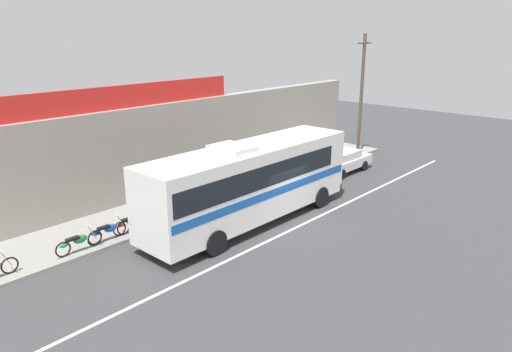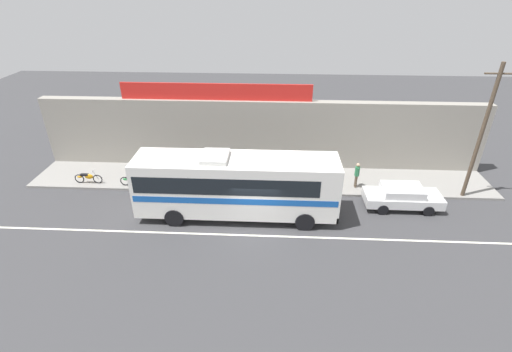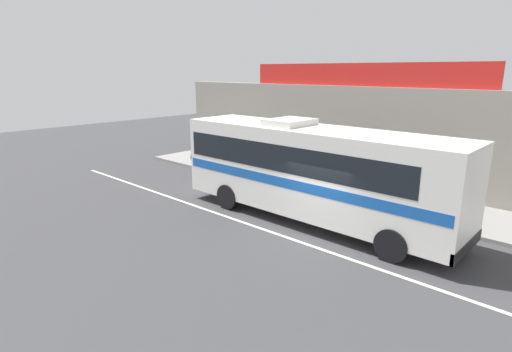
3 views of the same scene
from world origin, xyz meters
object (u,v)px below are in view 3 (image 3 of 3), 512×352
(motorcycle_blue, at_px, (200,157))
(motorcycle_orange, at_px, (272,174))
(intercity_bus, at_px, (311,168))
(motorcycle_black, at_px, (255,170))
(motorcycle_red, at_px, (235,166))

(motorcycle_blue, relative_size, motorcycle_orange, 0.94)
(intercity_bus, xyz_separation_m, motorcycle_blue, (-9.92, 2.89, -1.50))
(motorcycle_orange, bearing_deg, intercity_bus, -33.68)
(intercity_bus, xyz_separation_m, motorcycle_orange, (-4.27, 2.85, -1.50))
(motorcycle_blue, distance_m, motorcycle_black, 4.50)
(motorcycle_red, bearing_deg, motorcycle_black, 3.96)
(motorcycle_red, height_order, motorcycle_blue, same)
(motorcycle_blue, distance_m, motorcycle_orange, 5.65)
(intercity_bus, height_order, motorcycle_orange, intercity_bus)
(intercity_bus, distance_m, motorcycle_red, 7.47)
(intercity_bus, distance_m, motorcycle_black, 6.29)
(intercity_bus, relative_size, motorcycle_orange, 5.67)
(motorcycle_orange, relative_size, motorcycle_black, 1.01)
(intercity_bus, bearing_deg, motorcycle_red, 158.19)
(motorcycle_orange, bearing_deg, motorcycle_blue, 179.53)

